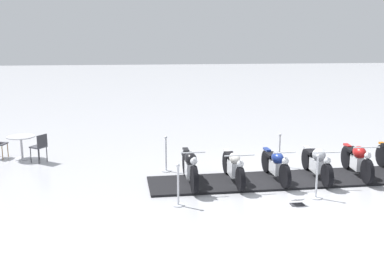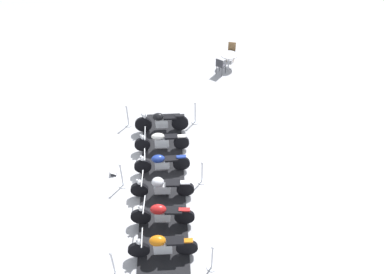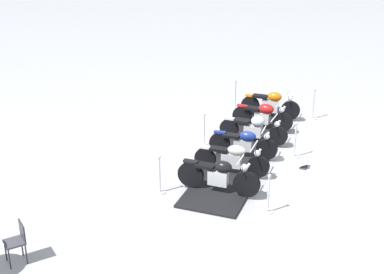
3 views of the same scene
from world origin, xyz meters
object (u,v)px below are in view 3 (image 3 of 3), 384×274
object	(u,v)px
motorcycle_chrome	(254,128)
stanchion_right_front	(268,199)
motorcycle_cream	(233,158)
motorcycle_copper	(271,104)
info_placard	(304,166)
stanchion_left_front	(160,180)
motorcycle_black	(219,175)
stanchion_right_mid	(295,146)
motorcycle_navy	(244,142)
cafe_chair_near_table	(17,240)
stanchion_left_rear	(235,99)
motorcycle_maroon	(263,115)
stanchion_right_rear	(313,109)
stanchion_left_mid	(204,133)

from	to	relation	value
motorcycle_chrome	stanchion_right_front	xyz separation A→B (m)	(3.93, 1.64, -0.13)
motorcycle_cream	motorcycle_copper	distance (m)	4.72
stanchion_right_front	info_placard	bearing A→B (deg)	175.56
stanchion_left_front	info_placard	distance (m)	4.31
motorcycle_black	motorcycle_copper	xyz separation A→B (m)	(-5.88, -0.36, 0.02)
stanchion_right_mid	motorcycle_cream	bearing A→B (deg)	-34.75
motorcycle_navy	cafe_chair_near_table	xyz separation A→B (m)	(6.80, -2.58, 0.03)
stanchion_left_front	stanchion_right_mid	bearing A→B (deg)	143.85
motorcycle_cream	motorcycle_navy	world-z (taller)	motorcycle_navy
motorcycle_black	stanchion_left_rear	world-z (taller)	stanchion_left_rear
motorcycle_chrome	stanchion_left_front	distance (m)	4.29
motorcycle_maroon	stanchion_left_front	xyz separation A→B (m)	(5.29, -1.13, -0.18)
motorcycle_chrome	motorcycle_copper	xyz separation A→B (m)	(-2.35, -0.15, 0.04)
motorcycle_black	motorcycle_chrome	size ratio (longest dim) A/B	1.00
motorcycle_navy	motorcycle_cream	bearing A→B (deg)	-92.39
stanchion_left_rear	stanchion_right_rear	xyz separation A→B (m)	(-0.18, 2.85, -0.04)
motorcycle_cream	stanchion_right_mid	world-z (taller)	stanchion_right_mid
stanchion_left_front	cafe_chair_near_table	xyz separation A→B (m)	(3.86, -1.30, 0.17)
stanchion_left_mid	cafe_chair_near_table	distance (m)	7.38
stanchion_left_mid	cafe_chair_near_table	bearing A→B (deg)	-8.46
motorcycle_chrome	stanchion_right_front	distance (m)	4.27
motorcycle_chrome	stanchion_right_rear	xyz separation A→B (m)	(-2.93, 1.22, -0.14)
motorcycle_black	motorcycle_maroon	size ratio (longest dim) A/B	1.07
motorcycle_black	cafe_chair_near_table	size ratio (longest dim) A/B	2.48
motorcycle_maroon	stanchion_left_rear	distance (m)	2.22
stanchion_right_rear	stanchion_left_front	distance (m)	7.45
motorcycle_navy	stanchion_left_front	world-z (taller)	stanchion_left_front
stanchion_right_rear	stanchion_left_mid	bearing A→B (deg)	-36.15
info_placard	motorcycle_chrome	bearing A→B (deg)	-124.10
motorcycle_cream	motorcycle_chrome	world-z (taller)	motorcycle_cream
motorcycle_chrome	motorcycle_maroon	world-z (taller)	motorcycle_maroon
stanchion_right_rear	info_placard	world-z (taller)	stanchion_right_rear
motorcycle_maroon	info_placard	distance (m)	3.03
motorcycle_chrome	stanchion_right_front	bearing A→B (deg)	-68.30
stanchion_right_mid	stanchion_left_front	xyz separation A→B (m)	(3.61, -2.64, -0.00)
motorcycle_cream	stanchion_left_mid	world-z (taller)	stanchion_left_mid
stanchion_right_rear	info_placard	size ratio (longest dim) A/B	3.39
stanchion_left_mid	info_placard	size ratio (longest dim) A/B	3.09
motorcycle_chrome	info_placard	bearing A→B (deg)	-31.50
motorcycle_navy	stanchion_right_front	world-z (taller)	stanchion_right_front
motorcycle_cream	motorcycle_copper	size ratio (longest dim) A/B	1.02
info_placard	motorcycle_maroon	bearing A→B (deg)	-143.12
stanchion_right_front	cafe_chair_near_table	xyz separation A→B (m)	(4.04, -4.15, 0.16)
motorcycle_navy	info_placard	xyz separation A→B (m)	(-0.07, 1.79, -0.45)
stanchion_right_rear	motorcycle_chrome	bearing A→B (deg)	-22.51
motorcycle_chrome	stanchion_left_front	bearing A→B (deg)	-107.33
motorcycle_copper	stanchion_right_front	xyz separation A→B (m)	(6.29, 1.79, -0.18)
stanchion_right_rear	stanchion_left_front	world-z (taller)	stanchion_right_rear
motorcycle_maroon	stanchion_right_rear	world-z (taller)	stanchion_right_rear
motorcycle_cream	stanchion_left_front	bearing A→B (deg)	-131.72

